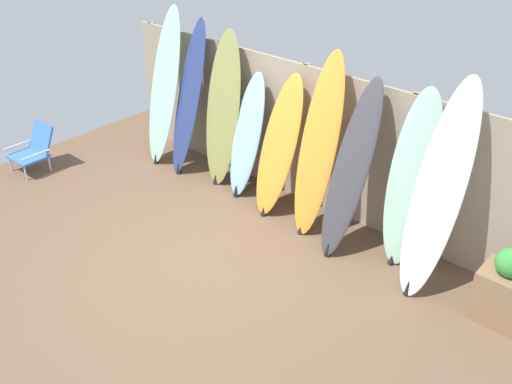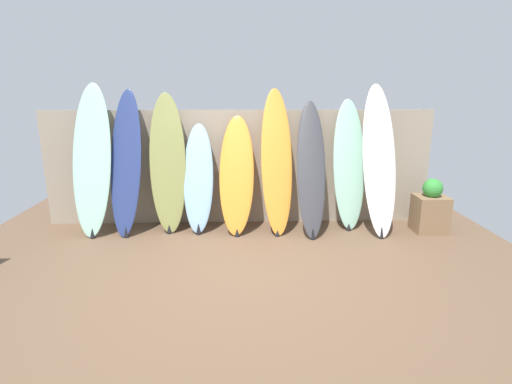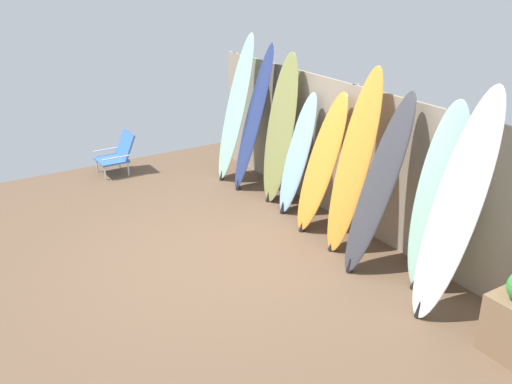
# 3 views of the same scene
# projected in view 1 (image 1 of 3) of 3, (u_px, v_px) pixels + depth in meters

# --- Properties ---
(ground) EXTENTS (7.68, 7.68, 0.00)m
(ground) POSITION_uv_depth(u_px,v_px,m) (189.00, 265.00, 6.34)
(ground) COLOR brown
(fence_back) EXTENTS (6.08, 0.11, 1.80)m
(fence_back) POSITION_uv_depth(u_px,v_px,m) (302.00, 134.00, 7.17)
(fence_back) COLOR gray
(fence_back) RESTS_ON ground
(surfboard_seafoam_0) EXTENTS (0.63, 0.68, 2.21)m
(surfboard_seafoam_0) POSITION_uv_depth(u_px,v_px,m) (164.00, 88.00, 8.02)
(surfboard_seafoam_0) COLOR #9ED6BC
(surfboard_seafoam_0) RESTS_ON ground
(surfboard_navy_1) EXTENTS (0.54, 0.70, 2.12)m
(surfboard_navy_1) POSITION_uv_depth(u_px,v_px,m) (188.00, 99.00, 7.78)
(surfboard_navy_1) COLOR navy
(surfboard_navy_1) RESTS_ON ground
(surfboard_olive_2) EXTENTS (0.57, 0.48, 2.07)m
(surfboard_olive_2) POSITION_uv_depth(u_px,v_px,m) (223.00, 111.00, 7.49)
(surfboard_olive_2) COLOR olive
(surfboard_olive_2) RESTS_ON ground
(surfboard_skyblue_3) EXTENTS (0.48, 0.55, 1.62)m
(surfboard_skyblue_3) POSITION_uv_depth(u_px,v_px,m) (247.00, 137.00, 7.34)
(surfboard_skyblue_3) COLOR #8CB7D6
(surfboard_skyblue_3) RESTS_ON ground
(surfboard_orange_4) EXTENTS (0.56, 0.69, 1.74)m
(surfboard_orange_4) POSITION_uv_depth(u_px,v_px,m) (279.00, 147.00, 6.94)
(surfboard_orange_4) COLOR orange
(surfboard_orange_4) RESTS_ON ground
(surfboard_orange_5) EXTENTS (0.51, 0.67, 2.13)m
(surfboard_orange_5) POSITION_uv_depth(u_px,v_px,m) (318.00, 147.00, 6.49)
(surfboard_orange_5) COLOR orange
(surfboard_orange_5) RESTS_ON ground
(surfboard_charcoal_6) EXTENTS (0.44, 0.80, 1.96)m
(surfboard_charcoal_6) POSITION_uv_depth(u_px,v_px,m) (351.00, 171.00, 6.20)
(surfboard_charcoal_6) COLOR #38383D
(surfboard_charcoal_6) RESTS_ON ground
(surfboard_seafoam_7) EXTENTS (0.56, 0.52, 1.97)m
(surfboard_seafoam_7) POSITION_uv_depth(u_px,v_px,m) (411.00, 181.00, 5.98)
(surfboard_seafoam_7) COLOR #9ED6BC
(surfboard_seafoam_7) RESTS_ON ground
(surfboard_white_8) EXTENTS (0.52, 0.81, 2.20)m
(surfboard_white_8) POSITION_uv_depth(u_px,v_px,m) (438.00, 193.00, 5.57)
(surfboard_white_8) COLOR white
(surfboard_white_8) RESTS_ON ground
(beach_chair) EXTENTS (0.50, 0.56, 0.64)m
(beach_chair) POSITION_uv_depth(u_px,v_px,m) (34.00, 148.00, 8.12)
(beach_chair) COLOR silver
(beach_chair) RESTS_ON ground
(planter_box) EXTENTS (0.47, 0.41, 0.82)m
(planter_box) POSITION_uv_depth(u_px,v_px,m) (503.00, 290.00, 5.44)
(planter_box) COLOR #846647
(planter_box) RESTS_ON ground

